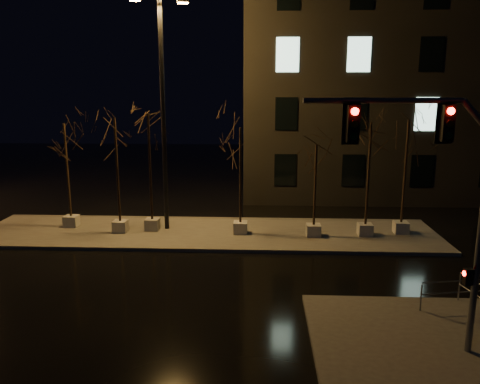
{
  "coord_description": "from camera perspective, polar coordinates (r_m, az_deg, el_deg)",
  "views": [
    {
      "loc": [
        2.6,
        -15.57,
        6.8
      ],
      "look_at": [
        1.73,
        2.88,
        2.8
      ],
      "focal_mm": 35.0,
      "sensor_mm": 36.0,
      "label": 1
    }
  ],
  "objects": [
    {
      "name": "ground",
      "position": [
        17.19,
        -6.35,
        -11.17
      ],
      "size": [
        90.0,
        90.0,
        0.0
      ],
      "primitive_type": "plane",
      "color": "black",
      "rests_on": "ground"
    },
    {
      "name": "median",
      "position": [
        22.74,
        -4.0,
        -5.01
      ],
      "size": [
        22.0,
        5.0,
        0.15
      ],
      "primitive_type": "cube",
      "color": "#4C4844",
      "rests_on": "ground"
    },
    {
      "name": "sidewalk_corner",
      "position": [
        14.66,
        22.83,
        -16.12
      ],
      "size": [
        7.0,
        5.0,
        0.15
      ],
      "primitive_type": "cube",
      "color": "#4C4844",
      "rests_on": "ground"
    },
    {
      "name": "building",
      "position": [
        35.46,
        22.0,
        12.49
      ],
      "size": [
        25.0,
        12.0,
        15.0
      ],
      "primitive_type": "cube",
      "color": "black",
      "rests_on": "ground"
    },
    {
      "name": "tree_0",
      "position": [
        24.23,
        -20.49,
        5.15
      ],
      "size": [
        1.8,
        1.8,
        5.26
      ],
      "color": "#A7A49C",
      "rests_on": "median"
    },
    {
      "name": "tree_1",
      "position": [
        22.54,
        -14.9,
        5.7
      ],
      "size": [
        1.8,
        1.8,
        5.6
      ],
      "color": "#A7A49C",
      "rests_on": "median"
    },
    {
      "name": "tree_2",
      "position": [
        22.51,
        -11.04,
        6.25
      ],
      "size": [
        1.8,
        1.8,
        5.79
      ],
      "color": "#A7A49C",
      "rests_on": "median"
    },
    {
      "name": "tree_3",
      "position": [
        21.6,
        0.05,
        4.93
      ],
      "size": [
        1.8,
        1.8,
        5.15
      ],
      "color": "#A7A49C",
      "rests_on": "median"
    },
    {
      "name": "tree_4",
      "position": [
        21.54,
        9.22,
        3.23
      ],
      "size": [
        1.8,
        1.8,
        4.4
      ],
      "color": "#A7A49C",
      "rests_on": "median"
    },
    {
      "name": "tree_5",
      "position": [
        22.05,
        15.55,
        5.19
      ],
      "size": [
        1.8,
        1.8,
        5.43
      ],
      "color": "#A7A49C",
      "rests_on": "median"
    },
    {
      "name": "tree_6",
      "position": [
        22.92,
        19.68,
        5.27
      ],
      "size": [
        1.8,
        1.8,
        5.48
      ],
      "color": "#A7A49C",
      "rests_on": "median"
    },
    {
      "name": "traffic_signal_mast",
      "position": [
        12.25,
        23.59,
        -0.02
      ],
      "size": [
        5.3,
        0.74,
        6.5
      ],
      "rotation": [
        0.0,
        0.0,
        0.13
      ],
      "color": "slate",
      "rests_on": "sidewalk_corner"
    },
    {
      "name": "streetlight_main",
      "position": [
        22.52,
        -9.4,
        11.01
      ],
      "size": [
        2.64,
        1.17,
        10.81
      ],
      "rotation": [
        0.0,
        0.0,
        0.34
      ],
      "color": "black",
      "rests_on": "median"
    },
    {
      "name": "guard_rail_a",
      "position": [
        16.22,
        24.52,
        -10.84
      ],
      "size": [
        2.1,
        0.44,
        0.92
      ],
      "rotation": [
        0.0,
        0.0,
        0.19
      ],
      "color": "slate",
      "rests_on": "sidewalk_corner"
    },
    {
      "name": "guard_rail_b",
      "position": [
        16.16,
        27.22,
        -11.11
      ],
      "size": [
        0.46,
        1.99,
        0.96
      ],
      "rotation": [
        0.0,
        0.0,
        1.78
      ],
      "color": "slate",
      "rests_on": "sidewalk_corner"
    }
  ]
}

